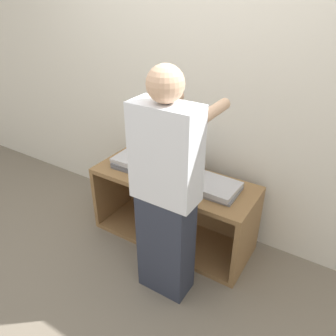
% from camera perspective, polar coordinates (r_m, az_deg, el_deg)
% --- Properties ---
extents(ground_plane, '(12.00, 12.00, 0.00)m').
position_cam_1_polar(ground_plane, '(2.71, -2.02, -14.74)').
color(ground_plane, '#756B5B').
extents(wall_back, '(8.00, 0.05, 2.40)m').
position_cam_1_polar(wall_back, '(2.56, 5.26, 13.72)').
color(wall_back, silver).
rests_on(wall_back, ground_plane).
extents(cart, '(1.30, 0.50, 0.59)m').
position_cam_1_polar(cart, '(2.72, 1.52, -6.46)').
color(cart, olive).
rests_on(cart, ground_plane).
extents(laptop_open, '(0.32, 0.38, 0.27)m').
position_cam_1_polar(laptop_open, '(2.53, 1.66, -0.01)').
color(laptop_open, '#B7B7BC').
rests_on(laptop_open, cart).
extents(laptop_stack_left, '(0.34, 0.29, 0.08)m').
position_cam_1_polar(laptop_stack_left, '(2.68, -5.54, 1.15)').
color(laptop_stack_left, slate).
rests_on(laptop_stack_left, cart).
extents(laptop_stack_right, '(0.34, 0.28, 0.06)m').
position_cam_1_polar(laptop_stack_right, '(2.37, 8.21, -3.36)').
color(laptop_stack_right, gray).
rests_on(laptop_stack_right, cart).
extents(person, '(0.40, 0.52, 1.54)m').
position_cam_1_polar(person, '(1.99, -0.27, -4.56)').
color(person, '#2D3342').
rests_on(person, ground_plane).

